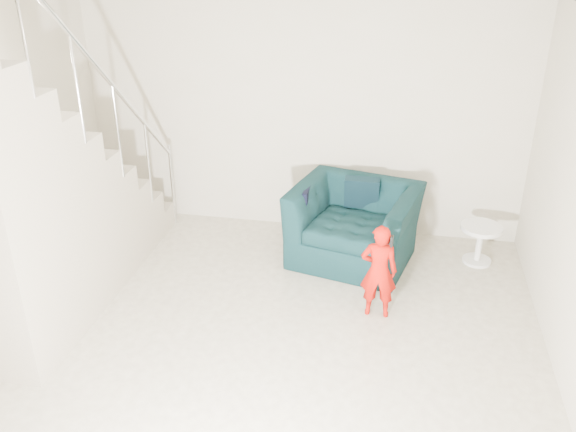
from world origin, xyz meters
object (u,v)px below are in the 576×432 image
object	(u,v)px
armchair	(354,224)
staircase	(36,217)
toddler	(379,271)
side_table	(480,238)

from	to	relation	value
armchair	staircase	distance (m)	3.14
toddler	staircase	world-z (taller)	staircase
toddler	side_table	bearing A→B (deg)	-131.48
armchair	staircase	world-z (taller)	staircase
staircase	armchair	bearing A→B (deg)	28.88
armchair	side_table	bearing A→B (deg)	20.02
armchair	toddler	xyz separation A→B (m)	(0.31, -1.02, 0.05)
staircase	side_table	bearing A→B (deg)	22.27
toddler	side_table	distance (m)	1.57
toddler	side_table	size ratio (longest dim) A/B	2.12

